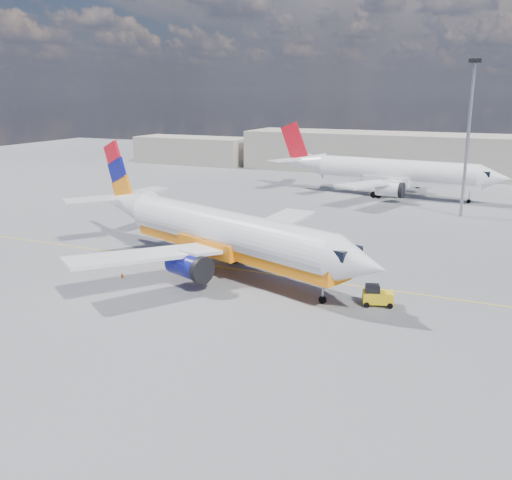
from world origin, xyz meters
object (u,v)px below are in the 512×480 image
at_px(traffic_cone, 122,275).
at_px(second_jet, 389,173).
at_px(main_jet, 219,232).
at_px(gse_tug, 377,296).

bearing_deg(traffic_cone, second_jet, 75.44).
distance_m(main_jet, traffic_cone, 9.54).
xyz_separation_m(gse_tug, traffic_cone, (-22.39, -2.66, -0.52)).
bearing_deg(second_jet, main_jet, -92.68).
distance_m(main_jet, gse_tug, 15.96).
bearing_deg(gse_tug, second_jet, 82.78).
bearing_deg(gse_tug, traffic_cone, 168.95).
height_order(second_jet, traffic_cone, second_jet).
height_order(second_jet, gse_tug, second_jet).
height_order(main_jet, traffic_cone, main_jet).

